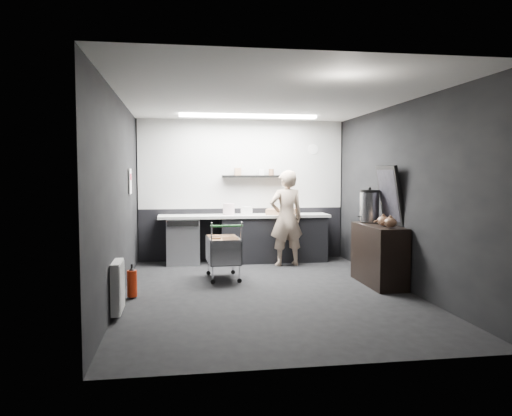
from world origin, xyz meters
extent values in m
plane|color=black|center=(0.00, 0.00, 0.00)|extent=(5.50, 5.50, 0.00)
plane|color=silver|center=(0.00, 0.00, 2.70)|extent=(5.50, 5.50, 0.00)
plane|color=black|center=(0.00, 2.75, 1.35)|extent=(5.50, 0.00, 5.50)
plane|color=black|center=(0.00, -2.75, 1.35)|extent=(5.50, 0.00, 5.50)
plane|color=black|center=(-2.00, 0.00, 1.35)|extent=(0.00, 5.50, 5.50)
plane|color=black|center=(2.00, 0.00, 1.35)|extent=(0.00, 5.50, 5.50)
cube|color=#B5B5B1|center=(0.00, 2.73, 1.85)|extent=(3.95, 0.02, 1.70)
cube|color=black|center=(0.00, 2.73, 0.50)|extent=(3.95, 0.02, 1.00)
cube|color=black|center=(0.20, 2.62, 1.62)|extent=(1.20, 0.22, 0.04)
cylinder|color=white|center=(1.40, 2.72, 2.15)|extent=(0.20, 0.03, 0.20)
cube|color=white|center=(-1.98, 1.30, 1.55)|extent=(0.02, 0.30, 0.40)
cube|color=red|center=(-1.98, 1.30, 1.62)|extent=(0.02, 0.22, 0.10)
cube|color=white|center=(-1.94, -0.90, 0.35)|extent=(0.10, 0.50, 0.60)
cube|color=white|center=(0.00, 1.85, 2.67)|extent=(2.40, 0.20, 0.04)
cube|color=black|center=(0.55, 2.42, 0.42)|extent=(2.00, 0.56, 0.85)
cube|color=silver|center=(0.00, 2.42, 0.88)|extent=(3.20, 0.60, 0.05)
cube|color=#9EA0A5|center=(-1.15, 2.42, 0.42)|extent=(0.60, 0.58, 0.85)
cube|color=black|center=(-1.15, 2.12, 0.78)|extent=(0.56, 0.02, 0.10)
imported|color=beige|center=(0.71, 1.97, 0.87)|extent=(0.69, 0.50, 1.73)
cube|color=silver|center=(-0.53, 0.98, 0.28)|extent=(0.52, 0.78, 0.02)
cube|color=silver|center=(-0.76, 0.98, 0.47)|extent=(0.05, 0.76, 0.40)
cube|color=silver|center=(-0.29, 0.98, 0.47)|extent=(0.05, 0.76, 0.40)
cube|color=silver|center=(-0.53, 0.61, 0.47)|extent=(0.49, 0.04, 0.40)
cube|color=silver|center=(-0.53, 1.34, 0.47)|extent=(0.49, 0.04, 0.40)
cylinder|color=silver|center=(-0.73, 0.64, 0.15)|extent=(0.02, 0.02, 0.27)
cylinder|color=silver|center=(-0.32, 0.64, 0.15)|extent=(0.02, 0.02, 0.27)
cylinder|color=silver|center=(-0.73, 1.31, 0.15)|extent=(0.02, 0.02, 0.27)
cylinder|color=silver|center=(-0.32, 1.31, 0.15)|extent=(0.02, 0.02, 0.27)
cylinder|color=#268C30|center=(-0.53, 0.55, 0.89)|extent=(0.49, 0.05, 0.03)
cube|color=brown|center=(-0.64, 1.07, 0.45)|extent=(0.22, 0.28, 0.34)
cube|color=brown|center=(-0.40, 0.87, 0.44)|extent=(0.21, 0.26, 0.30)
cylinder|color=black|center=(-0.73, 0.64, 0.04)|extent=(0.07, 0.03, 0.07)
cylinder|color=black|center=(-0.73, 1.31, 0.04)|extent=(0.07, 0.03, 0.07)
cylinder|color=black|center=(-0.32, 0.64, 0.04)|extent=(0.07, 0.03, 0.07)
cylinder|color=black|center=(-0.32, 1.31, 0.04)|extent=(0.07, 0.03, 0.07)
cube|color=black|center=(1.76, 0.23, 0.45)|extent=(0.45, 1.20, 0.90)
cylinder|color=silver|center=(1.76, 0.63, 1.15)|extent=(0.30, 0.30, 0.46)
cylinder|color=black|center=(1.76, 0.63, 1.40)|extent=(0.30, 0.30, 0.04)
sphere|color=black|center=(1.76, 0.63, 1.44)|extent=(0.05, 0.05, 0.05)
ellipsoid|color=brown|center=(1.76, 0.08, 0.98)|extent=(0.18, 0.18, 0.14)
ellipsoid|color=brown|center=(1.76, -0.17, 0.98)|extent=(0.18, 0.18, 0.14)
cube|color=black|center=(1.94, 0.28, 1.35)|extent=(0.21, 0.70, 0.89)
cube|color=black|center=(1.92, 0.28, 1.35)|extent=(0.15, 0.60, 0.77)
cylinder|color=#B1260B|center=(-1.85, -0.06, 0.20)|extent=(0.13, 0.13, 0.35)
cone|color=black|center=(-1.85, -0.06, 0.40)|extent=(0.09, 0.09, 0.05)
cylinder|color=black|center=(-1.85, -0.06, 0.43)|extent=(0.03, 0.03, 0.05)
cube|color=#9E7554|center=(0.69, 2.37, 0.95)|extent=(0.63, 0.55, 0.11)
cylinder|color=beige|center=(-0.30, 2.42, 1.01)|extent=(0.22, 0.22, 0.22)
cube|color=white|center=(0.04, 2.37, 0.98)|extent=(0.21, 0.19, 0.15)
camera|label=1|loc=(-1.22, -6.84, 1.68)|focal=35.00mm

